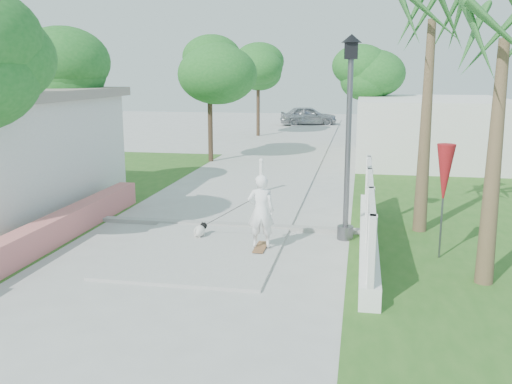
% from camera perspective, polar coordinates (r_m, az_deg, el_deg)
% --- Properties ---
extents(ground, '(90.00, 90.00, 0.00)m').
position_cam_1_polar(ground, '(8.44, -13.14, -14.12)').
color(ground, '#B7B7B2').
rests_on(ground, ground).
extents(path_strip, '(3.20, 36.00, 0.06)m').
position_cam_1_polar(path_strip, '(27.34, 3.75, 4.24)').
color(path_strip, '#B7B7B2').
rests_on(path_strip, ground).
extents(curb, '(6.50, 0.25, 0.10)m').
position_cam_1_polar(curb, '(13.78, -3.20, -3.31)').
color(curb, '#999993').
rests_on(curb, ground).
extents(grass_left, '(8.00, 20.00, 0.01)m').
position_cam_1_polar(grass_left, '(18.42, -23.30, -0.53)').
color(grass_left, '#2C5D1D').
rests_on(grass_left, ground).
extents(grass_right, '(8.00, 20.00, 0.01)m').
position_cam_1_polar(grass_right, '(15.83, 24.19, -2.52)').
color(grass_right, '#2C5D1D').
rests_on(grass_right, ground).
extents(pink_wall, '(0.45, 8.20, 0.80)m').
position_cam_1_polar(pink_wall, '(12.76, -20.51, -4.09)').
color(pink_wall, '#CA6967').
rests_on(pink_wall, ground).
extents(lattice_fence, '(0.35, 7.00, 1.50)m').
position_cam_1_polar(lattice_fence, '(12.32, 11.22, -2.98)').
color(lattice_fence, white).
rests_on(lattice_fence, ground).
extents(building_right, '(6.00, 8.00, 2.60)m').
position_cam_1_polar(building_right, '(25.19, 16.99, 6.00)').
color(building_right, silver).
rests_on(building_right, ground).
extents(street_lamp, '(0.44, 0.44, 4.44)m').
position_cam_1_polar(street_lamp, '(12.48, 9.24, 6.07)').
color(street_lamp, '#59595E').
rests_on(street_lamp, ground).
extents(bollard, '(0.14, 0.14, 1.09)m').
position_cam_1_polar(bollard, '(17.45, 0.52, 1.74)').
color(bollard, white).
rests_on(bollard, ground).
extents(patio_umbrella, '(0.36, 0.36, 2.30)m').
position_cam_1_polar(patio_umbrella, '(11.70, 18.33, 1.58)').
color(patio_umbrella, '#59595E').
rests_on(patio_umbrella, ground).
extents(tree_left_mid, '(3.20, 3.20, 4.85)m').
position_cam_1_polar(tree_left_mid, '(17.66, -19.19, 10.72)').
color(tree_left_mid, '#4C3826').
rests_on(tree_left_mid, ground).
extents(tree_path_left, '(3.40, 3.40, 5.23)m').
position_cam_1_polar(tree_path_left, '(23.71, -4.65, 12.24)').
color(tree_path_left, '#4C3826').
rests_on(tree_path_left, ground).
extents(tree_path_right, '(3.00, 3.00, 4.79)m').
position_cam_1_polar(tree_path_right, '(26.90, 10.81, 11.34)').
color(tree_path_right, '#4C3826').
rests_on(tree_path_right, ground).
extents(tree_path_far, '(3.20, 3.20, 5.17)m').
position_cam_1_polar(tree_path_far, '(33.43, 0.24, 12.17)').
color(tree_path_far, '#4C3826').
rests_on(tree_path_far, ground).
extents(palm_far, '(1.80, 1.80, 5.30)m').
position_cam_1_polar(palm_far, '(13.52, 17.12, 14.89)').
color(palm_far, brown).
rests_on(palm_far, ground).
extents(palm_near, '(1.80, 1.80, 4.70)m').
position_cam_1_polar(palm_near, '(10.36, 23.49, 12.57)').
color(palm_near, brown).
rests_on(palm_near, ground).
extents(skateboarder, '(1.81, 1.20, 1.62)m').
position_cam_1_polar(skateboarder, '(12.17, -2.10, -2.10)').
color(skateboarder, brown).
rests_on(skateboarder, ground).
extents(dog, '(0.33, 0.51, 0.36)m').
position_cam_1_polar(dog, '(12.83, -5.61, -3.83)').
color(dog, white).
rests_on(dog, ground).
extents(parked_car, '(4.18, 2.37, 1.34)m').
position_cam_1_polar(parked_car, '(40.43, 5.25, 7.60)').
color(parked_car, '#9EA1A5').
rests_on(parked_car, ground).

